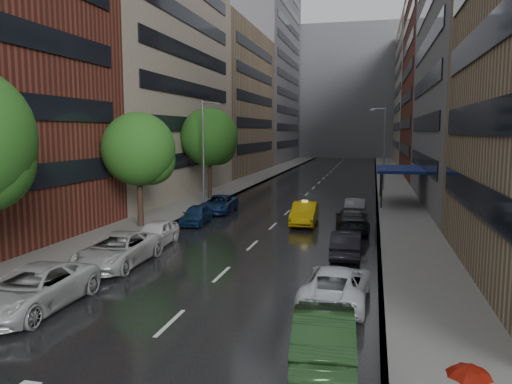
# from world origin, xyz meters

# --- Properties ---
(ground) EXTENTS (220.00, 220.00, 0.00)m
(ground) POSITION_xyz_m (0.00, 0.00, 0.00)
(ground) COLOR gray
(ground) RESTS_ON ground
(road) EXTENTS (14.00, 140.00, 0.01)m
(road) POSITION_xyz_m (0.00, 50.00, 0.01)
(road) COLOR black
(road) RESTS_ON ground
(sidewalk_left) EXTENTS (4.00, 140.00, 0.15)m
(sidewalk_left) POSITION_xyz_m (-9.00, 50.00, 0.07)
(sidewalk_left) COLOR gray
(sidewalk_left) RESTS_ON ground
(sidewalk_right) EXTENTS (4.00, 140.00, 0.15)m
(sidewalk_right) POSITION_xyz_m (9.00, 50.00, 0.07)
(sidewalk_right) COLOR gray
(sidewalk_right) RESTS_ON ground
(buildings_left) EXTENTS (8.00, 108.00, 38.00)m
(buildings_left) POSITION_xyz_m (-15.00, 58.79, 15.99)
(buildings_left) COLOR maroon
(buildings_left) RESTS_ON ground
(buildings_right) EXTENTS (8.05, 109.10, 36.00)m
(buildings_right) POSITION_xyz_m (15.00, 56.70, 15.03)
(buildings_right) COLOR #937A5B
(buildings_right) RESTS_ON ground
(building_far) EXTENTS (40.00, 14.00, 32.00)m
(building_far) POSITION_xyz_m (0.00, 118.00, 16.00)
(building_far) COLOR slate
(building_far) RESTS_ON ground
(tree_mid) EXTENTS (4.90, 4.90, 7.81)m
(tree_mid) POSITION_xyz_m (-8.60, 19.30, 5.34)
(tree_mid) COLOR #382619
(tree_mid) RESTS_ON ground
(tree_far) EXTENTS (5.49, 5.49, 8.76)m
(tree_far) POSITION_xyz_m (-8.60, 34.03, 5.99)
(tree_far) COLOR #382619
(tree_far) RESTS_ON ground
(taxi) EXTENTS (1.77, 4.79, 1.57)m
(taxi) POSITION_xyz_m (2.04, 23.23, 0.78)
(taxi) COLOR #DEB30B
(taxi) RESTS_ON ground
(parked_cars_left) EXTENTS (2.73, 28.15, 1.59)m
(parked_cars_left) POSITION_xyz_m (-5.40, 13.41, 0.75)
(parked_cars_left) COLOR #BCBCBC
(parked_cars_left) RESTS_ON ground
(parked_cars_right) EXTENTS (2.65, 29.82, 1.59)m
(parked_cars_right) POSITION_xyz_m (5.40, 13.79, 0.74)
(parked_cars_right) COLOR #183217
(parked_cars_right) RESTS_ON ground
(street_lamp_left) EXTENTS (1.74, 0.22, 9.00)m
(street_lamp_left) POSITION_xyz_m (-7.72, 30.00, 4.89)
(street_lamp_left) COLOR gray
(street_lamp_left) RESTS_ON sidewalk_left
(street_lamp_right) EXTENTS (1.74, 0.22, 9.00)m
(street_lamp_right) POSITION_xyz_m (7.72, 45.00, 4.89)
(street_lamp_right) COLOR gray
(street_lamp_right) RESTS_ON sidewalk_right
(awning) EXTENTS (4.00, 8.00, 3.12)m
(awning) POSITION_xyz_m (8.98, 35.00, 3.13)
(awning) COLOR navy
(awning) RESTS_ON sidewalk_right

